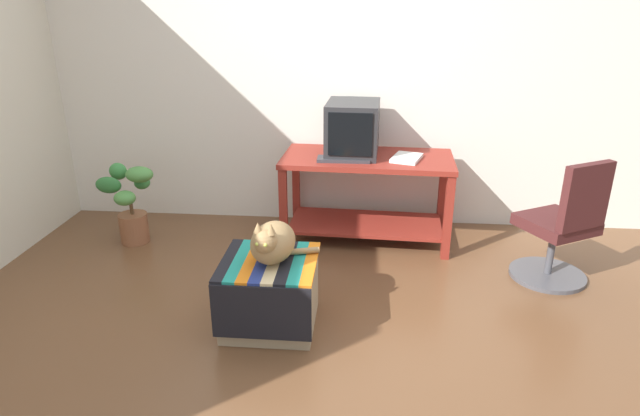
% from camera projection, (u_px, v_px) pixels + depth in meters
% --- Properties ---
extents(ground_plane, '(14.00, 14.00, 0.00)m').
position_uv_depth(ground_plane, '(307.00, 355.00, 2.98)').
color(ground_plane, brown).
extents(back_wall, '(8.00, 0.10, 2.60)m').
position_uv_depth(back_wall, '(333.00, 70.00, 4.41)').
color(back_wall, silver).
rests_on(back_wall, ground_plane).
extents(desk, '(1.35, 0.71, 0.70)m').
position_uv_depth(desk, '(367.00, 184.00, 4.27)').
color(desk, maroon).
rests_on(desk, ground_plane).
extents(tv_monitor, '(0.42, 0.52, 0.41)m').
position_uv_depth(tv_monitor, '(353.00, 129.00, 4.17)').
color(tv_monitor, '#28282B').
rests_on(tv_monitor, desk).
extents(keyboard, '(0.40, 0.16, 0.02)m').
position_uv_depth(keyboard, '(344.00, 159.00, 4.07)').
color(keyboard, '#333338').
rests_on(keyboard, desk).
extents(book, '(0.27, 0.33, 0.03)m').
position_uv_depth(book, '(407.00, 158.00, 4.10)').
color(book, white).
rests_on(book, desk).
extents(ottoman_with_blanket, '(0.56, 0.56, 0.43)m').
position_uv_depth(ottoman_with_blanket, '(270.00, 293.00, 3.20)').
color(ottoman_with_blanket, tan).
rests_on(ottoman_with_blanket, ground_plane).
extents(cat, '(0.41, 0.40, 0.29)m').
position_uv_depth(cat, '(272.00, 242.00, 3.07)').
color(cat, '#9E7A4C').
rests_on(cat, ottoman_with_blanket).
extents(potted_plant, '(0.45, 0.39, 0.65)m').
position_uv_depth(potted_plant, '(131.00, 204.00, 4.26)').
color(potted_plant, brown).
rests_on(potted_plant, ground_plane).
extents(office_chair, '(0.57, 0.57, 0.89)m').
position_uv_depth(office_chair, '(562.00, 230.00, 3.64)').
color(office_chair, '#4C4C51').
rests_on(office_chair, ground_plane).
extents(pen, '(0.08, 0.12, 0.01)m').
position_uv_depth(pen, '(411.00, 158.00, 4.14)').
color(pen, '#B7B7BC').
rests_on(pen, desk).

